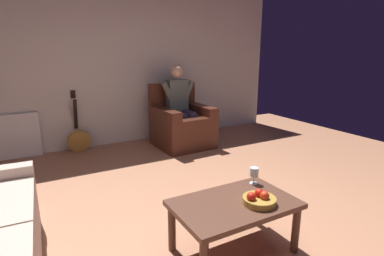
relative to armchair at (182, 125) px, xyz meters
name	(u,v)px	position (x,y,z in m)	size (l,w,h in m)	color
ground_plane	(246,231)	(0.65, 2.49, -0.34)	(7.56, 7.56, 0.00)	#AE7353
wall_back	(127,68)	(0.65, -0.69, 0.91)	(5.64, 0.06, 2.51)	silver
armchair	(182,125)	(0.00, 0.00, 0.00)	(0.86, 0.87, 1.01)	#482216
person_seated	(180,103)	(0.00, -0.04, 0.36)	(0.60, 0.57, 1.31)	#535C55
coffee_table	(234,209)	(0.91, 2.65, 0.01)	(0.92, 0.58, 0.42)	#543326
guitar	(79,138)	(1.54, -0.49, -0.13)	(0.35, 0.30, 0.95)	#B17F38
radiator	(18,136)	(2.35, -0.62, -0.02)	(0.59, 0.06, 0.66)	white
wine_glass_near	(254,173)	(0.57, 2.47, 0.17)	(0.07, 0.07, 0.14)	silver
fruit_bowl	(259,199)	(0.77, 2.76, 0.11)	(0.25, 0.25, 0.11)	olive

